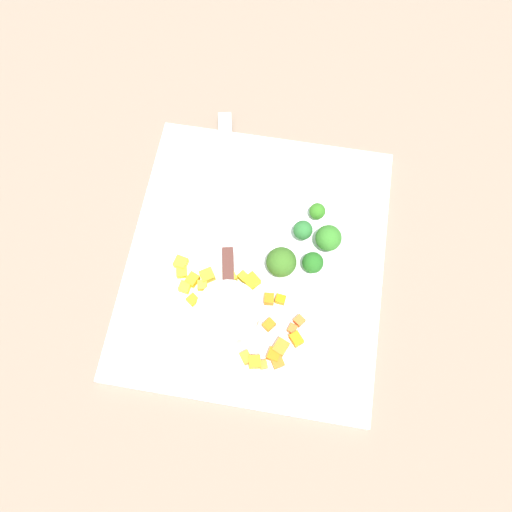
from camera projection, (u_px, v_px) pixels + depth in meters
ground_plane at (256, 261)px, 0.77m from camera, size 4.00×4.00×0.00m
cutting_board at (256, 260)px, 0.76m from camera, size 0.42×0.37×0.01m
prep_bowl at (228, 314)px, 0.71m from camera, size 0.09×0.09×0.04m
chef_knife at (227, 231)px, 0.77m from camera, size 0.31×0.08×0.02m
carrot_dice_0 at (255, 362)px, 0.70m from camera, size 0.02×0.02×0.02m
carrot_dice_1 at (296, 339)px, 0.71m from camera, size 0.02×0.02×0.01m
carrot_dice_2 at (263, 365)px, 0.70m from camera, size 0.01×0.01×0.01m
carrot_dice_3 at (278, 362)px, 0.70m from camera, size 0.02×0.02×0.01m
carrot_dice_4 at (292, 329)px, 0.72m from camera, size 0.02×0.01×0.01m
carrot_dice_5 at (246, 358)px, 0.70m from camera, size 0.02×0.02×0.01m
carrot_dice_6 at (299, 321)px, 0.72m from camera, size 0.02×0.02×0.01m
carrot_dice_7 at (269, 325)px, 0.72m from camera, size 0.02×0.02×0.01m
carrot_dice_8 at (269, 299)px, 0.73m from camera, size 0.02×0.02×0.01m
carrot_dice_9 at (281, 347)px, 0.70m from camera, size 0.03×0.02×0.02m
carrot_dice_10 at (274, 355)px, 0.70m from camera, size 0.02×0.02×0.01m
carrot_dice_11 at (280, 299)px, 0.73m from camera, size 0.01×0.02×0.01m
pepper_dice_0 at (193, 300)px, 0.73m from camera, size 0.02×0.02×0.01m
pepper_dice_1 at (193, 280)px, 0.74m from camera, size 0.02×0.02×0.01m
pepper_dice_2 at (207, 276)px, 0.74m from camera, size 0.02×0.03×0.01m
pepper_dice_3 at (243, 277)px, 0.74m from camera, size 0.02×0.02×0.01m
pepper_dice_4 at (185, 287)px, 0.74m from camera, size 0.02×0.02×0.01m
pepper_dice_5 at (181, 263)px, 0.75m from camera, size 0.02×0.02×0.01m
pepper_dice_6 at (254, 282)px, 0.74m from camera, size 0.03×0.03×0.01m
pepper_dice_7 at (202, 285)px, 0.74m from camera, size 0.02×0.02×0.01m
pepper_dice_8 at (182, 272)px, 0.75m from camera, size 0.02×0.02×0.01m
pepper_dice_9 at (230, 276)px, 0.74m from camera, size 0.02×0.02×0.02m
broccoli_floret_0 at (317, 211)px, 0.77m from camera, size 0.02×0.02×0.03m
broccoli_floret_1 at (328, 238)px, 0.75m from camera, size 0.04×0.04×0.04m
broccoli_floret_2 at (313, 262)px, 0.74m from camera, size 0.03×0.03×0.03m
broccoli_floret_3 at (303, 230)px, 0.75m from camera, size 0.03×0.03×0.04m
broccoli_floret_4 at (281, 262)px, 0.73m from camera, size 0.04×0.04×0.05m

